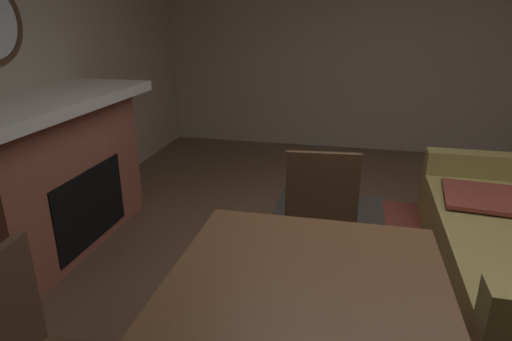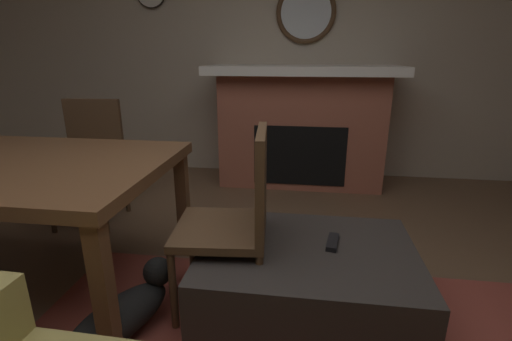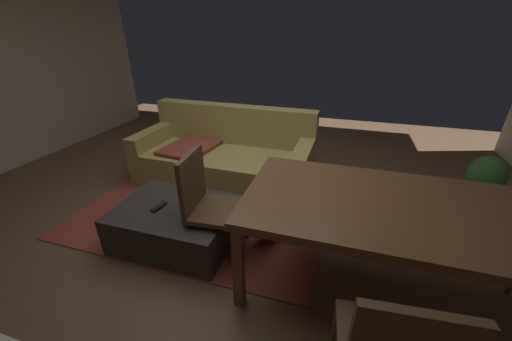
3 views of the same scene
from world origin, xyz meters
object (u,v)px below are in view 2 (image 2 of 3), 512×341
at_px(fireplace, 301,125).
at_px(dining_chair_west, 239,212).
at_px(ottoman_coffee_table, 306,281).
at_px(dining_chair_south, 91,154).
at_px(tv_remote, 333,242).
at_px(round_wall_mirror, 306,13).
at_px(small_dog, 125,311).

height_order(fireplace, dining_chair_west, fireplace).
distance_m(ottoman_coffee_table, dining_chair_south, 1.95).
bearing_deg(tv_remote, round_wall_mirror, -75.61).
distance_m(round_wall_mirror, small_dog, 3.09).
xyz_separation_m(tv_remote, dining_chair_west, (0.46, 0.03, 0.14)).
xyz_separation_m(fireplace, dining_chair_south, (1.59, 1.08, -0.06)).
bearing_deg(fireplace, tv_remote, 95.91).
bearing_deg(tv_remote, ottoman_coffee_table, 32.39).
xyz_separation_m(ottoman_coffee_table, dining_chair_south, (1.67, -0.94, 0.34)).
height_order(fireplace, small_dog, fireplace).
distance_m(ottoman_coffee_table, dining_chair_west, 0.48).
height_order(fireplace, dining_chair_south, fireplace).
height_order(ottoman_coffee_table, small_dog, ottoman_coffee_table).
distance_m(dining_chair_south, small_dog, 1.56).
bearing_deg(ottoman_coffee_table, dining_chair_west, -3.89).
relative_size(fireplace, dining_chair_south, 1.93).
bearing_deg(round_wall_mirror, dining_chair_west, 83.65).
distance_m(fireplace, dining_chair_south, 1.92).
bearing_deg(dining_chair_west, round_wall_mirror, -96.35).
bearing_deg(tv_remote, dining_chair_west, 12.72).
xyz_separation_m(dining_chair_south, dining_chair_west, (-1.34, 0.91, 0.00)).
bearing_deg(dining_chair_west, fireplace, -97.25).
xyz_separation_m(round_wall_mirror, ottoman_coffee_table, (-0.08, 2.30, -1.46)).
height_order(fireplace, tv_remote, fireplace).
relative_size(round_wall_mirror, tv_remote, 3.66).
xyz_separation_m(round_wall_mirror, tv_remote, (-0.20, 2.25, -1.26)).
distance_m(tv_remote, dining_chair_south, 2.01).
bearing_deg(dining_chair_west, ottoman_coffee_table, 176.11).
bearing_deg(dining_chair_west, small_dog, 35.29).
height_order(dining_chair_south, dining_chair_west, same).
height_order(tv_remote, small_dog, tv_remote).
height_order(round_wall_mirror, dining_chair_south, round_wall_mirror).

